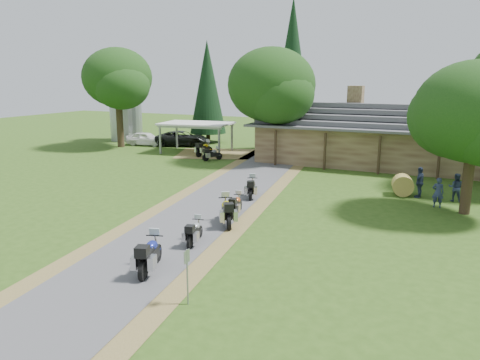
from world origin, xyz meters
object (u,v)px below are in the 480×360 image
at_px(lodge, 389,134).
at_px(motorcycle_row_b, 195,231).
at_px(car_white_sedan, 146,137).
at_px(motorcycle_carport_a, 204,148).
at_px(motorcycle_row_e, 252,187).
at_px(hay_bale, 403,185).
at_px(carport, 197,137).
at_px(motorcycle_carport_b, 212,154).
at_px(motorcycle_row_c, 227,210).
at_px(motorcycle_row_d, 236,204).
at_px(motorcycle_row_a, 150,253).
at_px(silo, 126,108).
at_px(car_dark_suv, 182,135).

distance_m(lodge, motorcycle_row_b, 23.21).
relative_size(car_white_sedan, motorcycle_carport_a, 2.58).
xyz_separation_m(motorcycle_row_b, motorcycle_row_e, (-0.92, 8.12, 0.08)).
height_order(motorcycle_row_b, hay_bale, hay_bale).
bearing_deg(carport, motorcycle_carport_b, -51.79).
distance_m(motorcycle_row_c, motorcycle_carport_b, 17.58).
distance_m(carport, motorcycle_row_b, 24.66).
height_order(car_white_sedan, motorcycle_row_d, car_white_sedan).
bearing_deg(motorcycle_row_b, motorcycle_row_a, 167.15).
distance_m(motorcycle_row_a, motorcycle_row_e, 11.36).
xyz_separation_m(car_white_sedan, motorcycle_row_c, (19.26, -19.94, -0.15)).
bearing_deg(hay_bale, motorcycle_row_a, -114.15).
bearing_deg(motorcycle_row_d, silo, 37.93).
bearing_deg(hay_bale, car_white_sedan, 158.44).
distance_m(motorcycle_row_e, motorcycle_carport_b, 12.73).
relative_size(motorcycle_row_c, motorcycle_row_d, 1.25).
height_order(motorcycle_row_e, hay_bale, motorcycle_row_e).
distance_m(lodge, motorcycle_carport_b, 14.51).
xyz_separation_m(silo, motorcycle_row_c, (23.63, -22.37, -2.80)).
bearing_deg(hay_bale, lodge, 102.72).
bearing_deg(car_dark_suv, carport, -151.57).
height_order(silo, motorcycle_row_e, silo).
bearing_deg(hay_bale, motorcycle_carport_b, 160.73).
height_order(motorcycle_row_a, motorcycle_carport_a, motorcycle_row_a).
relative_size(lodge, motorcycle_carport_b, 12.80).
distance_m(motorcycle_carport_a, hay_bale, 19.13).
relative_size(lodge, motorcycle_row_d, 12.57).
xyz_separation_m(lodge, hay_bale, (2.29, -10.16, -1.84)).
bearing_deg(silo, car_white_sedan, -29.15).
relative_size(motorcycle_carport_a, motorcycle_carport_b, 1.23).
relative_size(motorcycle_row_a, motorcycle_row_c, 0.98).
height_order(silo, car_white_sedan, silo).
bearing_deg(motorcycle_row_b, motorcycle_carport_b, 13.31).
xyz_separation_m(motorcycle_carport_b, hay_bale, (15.93, -5.57, 0.04)).
relative_size(carport, motorcycle_row_e, 3.35).
height_order(motorcycle_row_e, motorcycle_carport_a, motorcycle_carport_a).
relative_size(car_dark_suv, motorcycle_row_b, 3.57).
height_order(lodge, silo, silo).
distance_m(silo, motorcycle_row_e, 28.57).
bearing_deg(motorcycle_row_c, silo, 13.81).
distance_m(carport, motorcycle_row_d, 20.71).
height_order(lodge, motorcycle_row_b, lodge).
height_order(motorcycle_row_b, motorcycle_row_e, motorcycle_row_e).
distance_m(lodge, motorcycle_row_a, 26.33).
bearing_deg(car_dark_suv, motorcycle_carport_a, -152.37).
distance_m(silo, motorcycle_row_c, 32.66).
bearing_deg(lodge, motorcycle_row_c, -103.35).
bearing_deg(lodge, silo, 174.67).
bearing_deg(motorcycle_row_e, car_white_sedan, 31.99).
bearing_deg(car_dark_suv, motorcycle_row_c, -164.45).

